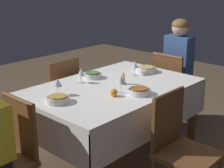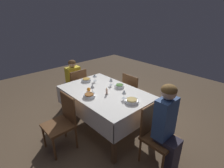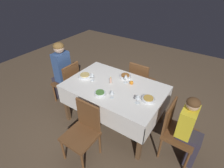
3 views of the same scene
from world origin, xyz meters
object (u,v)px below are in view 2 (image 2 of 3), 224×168
orange_fruit (89,89)px  chair_north (62,120)px  dining_table (105,96)px  chair_west (156,132)px  bowl_east (86,80)px  wine_glass_south (111,80)px  person_adult_denim (167,124)px  wine_glass_east (95,76)px  bowl_north (89,96)px  candle_centerpiece (107,92)px  bowl_south (119,86)px  chair_east (76,86)px  bowl_west (132,101)px  chair_south (133,92)px  wine_glass_west (124,92)px  wine_glass_north (92,87)px  person_child_yellow (72,80)px

orange_fruit → chair_north: bearing=100.0°
dining_table → chair_west: 1.07m
bowl_east → dining_table: bearing=176.6°
dining_table → wine_glass_south: (0.13, -0.27, 0.19)m
dining_table → bowl_east: size_ratio=8.22×
person_adult_denim → wine_glass_east: 1.70m
chair_west → bowl_north: (1.06, 0.36, 0.30)m
chair_west → bowl_east: (1.64, 0.00, 0.30)m
candle_centerpiece → bowl_south: bearing=-81.9°
chair_east → chair_north: (-0.96, 0.85, 0.00)m
bowl_west → chair_west: bearing=178.0°
chair_south → wine_glass_south: wine_glass_south is taller
chair_west → wine_glass_west: size_ratio=6.01×
bowl_south → bowl_north: size_ratio=0.88×
chair_west → bowl_west: (0.48, -0.02, 0.30)m
wine_glass_north → candle_centerpiece: (-0.20, -0.14, -0.07)m
wine_glass_west → person_adult_denim: bearing=178.0°
wine_glass_south → bowl_north: (-0.12, 0.59, -0.07)m
bowl_east → wine_glass_north: wine_glass_north is taller
person_adult_denim → bowl_east: (1.79, 0.00, 0.08)m
wine_glass_north → dining_table: bearing=-117.6°
bowl_west → wine_glass_south: bearing=-16.9°
chair_west → bowl_west: 0.57m
dining_table → person_child_yellow: 1.22m
person_child_yellow → bowl_south: person_child_yellow is taller
bowl_west → bowl_north: 0.69m
bowl_south → wine_glass_north: 0.52m
chair_west → bowl_east: size_ratio=4.67×
person_child_yellow → bowl_west: 1.79m
chair_west → bowl_east: chair_west is taller
wine_glass_south → candle_centerpiece: (-0.23, 0.31, -0.06)m
bowl_north → candle_centerpiece: bearing=-111.5°
dining_table → chair_west: size_ratio=1.76×
person_child_yellow → bowl_east: 0.65m
wine_glass_south → wine_glass_east: bearing=16.0°
dining_table → person_adult_denim: 1.20m
person_child_yellow → wine_glass_south: size_ratio=7.72×
bowl_south → candle_centerpiece: candle_centerpiece is taller
chair_north → bowl_south: size_ratio=5.12×
chair_west → bowl_south: bearing=74.9°
chair_north → wine_glass_west: 1.05m
person_adult_denim → person_child_yellow: size_ratio=1.17×
wine_glass_east → person_adult_denim: bearing=175.7°
bowl_west → bowl_north: bearing=32.8°
dining_table → bowl_south: size_ratio=9.03×
bowl_east → wine_glass_north: size_ratio=1.23×
chair_east → bowl_south: 1.17m
person_adult_denim → person_child_yellow: (2.41, -0.03, -0.12)m
wine_glass_south → orange_fruit: size_ratio=2.14×
chair_south → wine_glass_west: (-0.41, 0.72, 0.38)m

